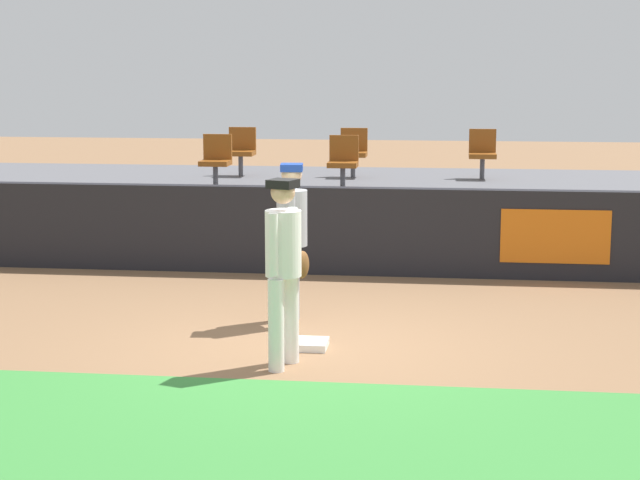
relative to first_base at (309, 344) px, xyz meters
name	(u,v)px	position (x,y,z in m)	size (l,w,h in m)	color
ground_plane	(301,349)	(-0.08, -0.07, -0.04)	(60.00, 60.00, 0.00)	#846042
grass_foreground_strip	(258,431)	(-0.08, -2.59, -0.04)	(18.00, 2.80, 0.01)	#388438
first_base	(309,344)	(0.00, 0.00, 0.00)	(0.40, 0.40, 0.08)	white
player_fielder_home	(284,260)	(-0.15, -0.71, 1.05)	(0.48, 0.54, 1.89)	white
player_runner_visitor	(292,232)	(-0.33, 1.05, 1.04)	(0.39, 0.52, 1.87)	#9EA3AD
field_wall	(341,231)	(-0.06, 3.96, 0.59)	(18.00, 0.26, 1.26)	black
bleacher_platform	(355,213)	(-0.08, 6.53, 0.48)	(18.00, 4.80, 1.05)	#59595E
seat_back_right	(482,151)	(2.02, 7.20, 1.48)	(0.46, 0.44, 0.84)	#4C4C51
seat_front_left	(216,158)	(-2.19, 5.40, 1.48)	(0.45, 0.44, 0.84)	#4C4C51
seat_back_left	(241,149)	(-2.14, 7.20, 1.48)	(0.48, 0.44, 0.84)	#4C4C51
seat_back_center	(353,150)	(-0.18, 7.20, 1.48)	(0.46, 0.44, 0.84)	#4C4C51
seat_front_center	(343,159)	(-0.17, 5.40, 1.48)	(0.45, 0.44, 0.84)	#4C4C51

